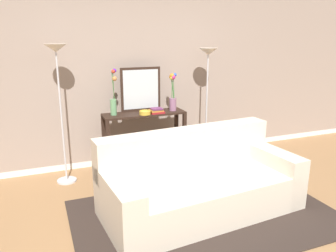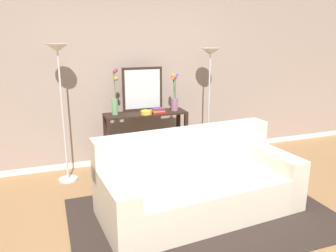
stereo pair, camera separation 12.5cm
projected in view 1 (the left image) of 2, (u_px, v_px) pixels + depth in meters
ground_plane at (207, 239)px, 3.31m from camera, size 16.00×16.00×0.02m
back_wall at (136, 70)px, 5.05m from camera, size 12.00×0.15×2.85m
area_rug at (205, 215)px, 3.71m from camera, size 2.84×1.80×0.01m
couch at (199, 184)px, 3.78m from camera, size 2.26×1.17×0.88m
console_table at (145, 131)px, 4.89m from camera, size 1.19×0.36×0.85m
floor_lamp_left at (58, 76)px, 4.21m from camera, size 0.28×0.28×1.83m
floor_lamp_right at (208, 74)px, 4.98m from camera, size 0.28×0.28×1.75m
wall_mirror at (141, 89)px, 4.86m from camera, size 0.60×0.02×0.63m
vase_tall_flowers at (114, 99)px, 4.62m from camera, size 0.10×0.10×0.64m
vase_short_flowers at (173, 93)px, 4.88m from camera, size 0.11×0.13×0.55m
fruit_bowl at (145, 113)px, 4.70m from camera, size 0.16×0.16×0.05m
book_stack at (157, 111)px, 4.78m from camera, size 0.21×0.17×0.08m
book_row_under_console at (129, 167)px, 4.93m from camera, size 0.47×0.17×0.13m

